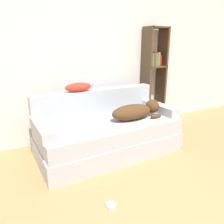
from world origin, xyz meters
TOP-DOWN VIEW (x-y plane):
  - wall_back at (0.00, 2.45)m, footprint 7.86×0.06m
  - couch at (-0.14, 1.69)m, footprint 1.85×0.89m
  - couch_backrest at (-0.14, 2.06)m, footprint 1.81×0.15m
  - couch_arm_left at (-0.99, 1.68)m, footprint 0.15×0.70m
  - couch_arm_right at (0.70, 1.68)m, footprint 0.15×0.70m
  - dog at (0.23, 1.59)m, footprint 0.74×0.29m
  - laptop at (-0.37, 1.60)m, footprint 0.36×0.31m
  - throw_pillow at (-0.40, 2.05)m, footprint 0.37×0.16m
  - bookshelf at (1.07, 2.27)m, footprint 0.38×0.26m
  - power_adapter at (-0.64, 0.74)m, footprint 0.08×0.08m

SIDE VIEW (x-z plane):
  - power_adapter at x=-0.64m, z-range 0.00..0.03m
  - couch at x=-0.14m, z-range 0.00..0.44m
  - laptop at x=-0.37m, z-range 0.45..0.46m
  - couch_arm_left at x=-0.99m, z-range 0.45..0.57m
  - couch_arm_right at x=0.70m, z-range 0.45..0.57m
  - dog at x=0.23m, z-range 0.43..0.68m
  - couch_backrest at x=-0.14m, z-range 0.45..0.80m
  - throw_pillow at x=-0.40m, z-range 0.80..0.92m
  - bookshelf at x=1.07m, z-range 0.11..1.79m
  - wall_back at x=0.00m, z-range 0.00..2.70m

